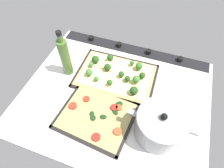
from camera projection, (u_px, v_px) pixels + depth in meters
ground_plane at (115, 96)px, 87.86cm from camera, size 83.88×69.51×3.00cm
stove_control_panel at (133, 49)px, 103.94cm from camera, size 80.52×7.00×2.60cm
baking_tray_front at (116, 76)px, 92.63cm from camera, size 38.78×27.05×1.30cm
broccoli_pizza at (116, 74)px, 91.32cm from camera, size 36.34×24.61×5.87cm
baking_tray_back at (97, 116)px, 79.58cm from camera, size 32.40×28.12×1.30cm
veggie_pizza_back at (97, 115)px, 79.04cm from camera, size 29.80×25.52×1.90cm
cooking_pot at (160, 126)px, 70.73cm from camera, size 25.64×18.81×14.65cm
oil_bottle at (65, 57)px, 86.61cm from camera, size 4.72×4.72×24.59cm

